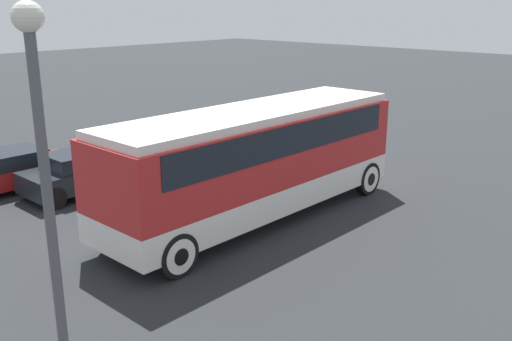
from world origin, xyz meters
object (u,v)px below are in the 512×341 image
Objects in this scene: parked_car_near at (151,143)px; parked_car_far at (14,169)px; tour_bus at (258,153)px; parked_car_mid at (85,171)px; lamp_post at (43,155)px.

parked_car_far is (-5.41, 0.40, -0.02)m from parked_car_near.
parked_car_far is at bearing 114.23° from tour_bus.
tour_bus is 8.81m from parked_car_far.
parked_car_far is at bearing 175.73° from parked_car_near.
parked_car_near is at bearing 76.34° from tour_bus.
parked_car_mid is 0.67× the size of lamp_post.
parked_car_mid is 2.58m from parked_car_far.
lamp_post is at bearing -159.21° from tour_bus.
parked_car_far is 12.17m from lamp_post.
lamp_post is at bearing -111.20° from parked_car_far.
tour_bus is 8.60m from lamp_post.
tour_bus reaches higher than parked_car_near.
lamp_post is (-9.65, -10.51, 3.30)m from parked_car_near.
lamp_post is (-7.81, -2.97, 2.03)m from tour_bus.
parked_car_mid is at bearing -57.40° from parked_car_far.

